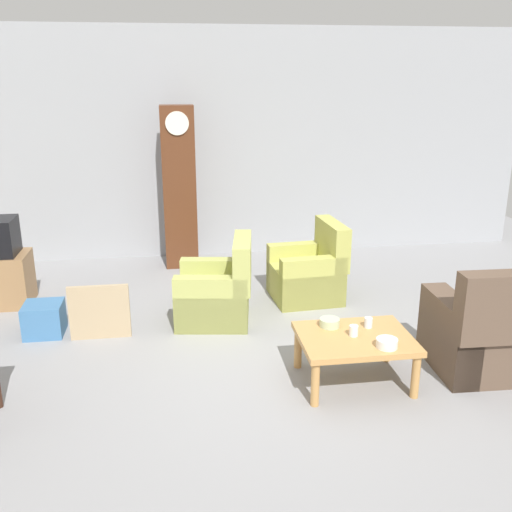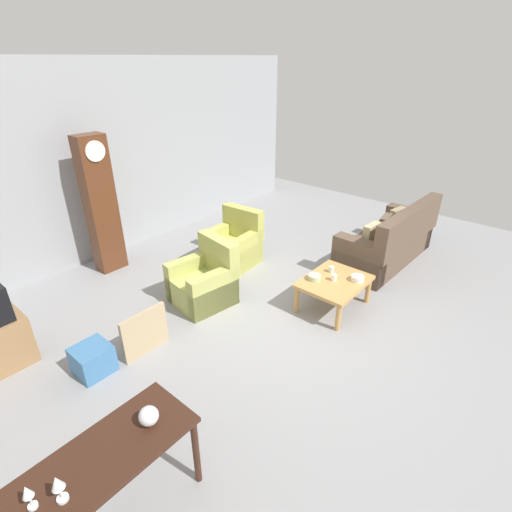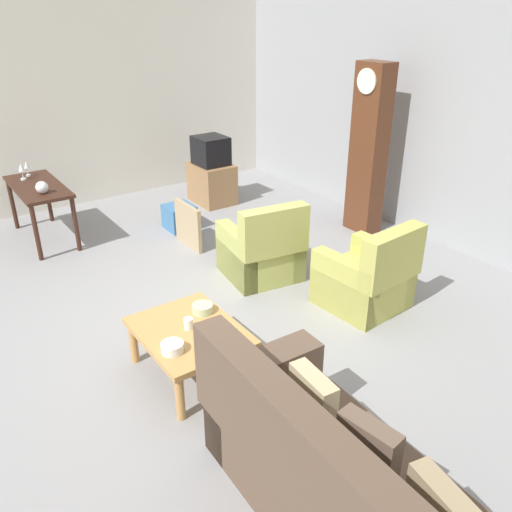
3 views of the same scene
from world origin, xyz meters
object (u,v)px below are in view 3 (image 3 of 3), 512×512
at_px(framed_picture_leaning, 188,225).
at_px(glass_dome_cloche, 42,187).
at_px(armchair_olive_near, 262,252).
at_px(armchair_olive_far, 367,280).
at_px(cup_blue_rimmed, 216,328).
at_px(coffee_table_wood, 190,336).
at_px(bowl_shallow_green, 203,308).
at_px(tv_crt, 211,151).
at_px(wine_glass_mid, 21,169).
at_px(storage_box_blue, 180,217).
at_px(bowl_white_stacked, 172,347).
at_px(console_table_dark, 39,193).
at_px(grandfather_clock, 369,150).
at_px(couch_floral, 348,493).
at_px(cup_white_porcelain, 189,324).
at_px(tv_stand_cabinet, 212,183).
at_px(wine_glass_tall, 27,166).

height_order(framed_picture_leaning, glass_dome_cloche, glass_dome_cloche).
xyz_separation_m(armchair_olive_near, armchair_olive_far, (1.13, 0.49, 0.00)).
distance_m(armchair_olive_far, cup_blue_rimmed, 1.84).
height_order(coffee_table_wood, bowl_shallow_green, bowl_shallow_green).
bearing_deg(tv_crt, glass_dome_cloche, -82.81).
bearing_deg(wine_glass_mid, storage_box_blue, 58.97).
xyz_separation_m(armchair_olive_far, bowl_white_stacked, (0.12, -2.23, 0.17)).
bearing_deg(console_table_dark, bowl_shallow_green, 7.38).
relative_size(storage_box_blue, bowl_white_stacked, 2.19).
bearing_deg(grandfather_clock, tv_crt, -151.97).
bearing_deg(armchair_olive_near, couch_floral, -27.26).
xyz_separation_m(armchair_olive_far, cup_blue_rimmed, (0.10, -1.83, 0.18)).
bearing_deg(cup_white_porcelain, console_table_dark, -176.41).
bearing_deg(glass_dome_cloche, bowl_white_stacked, 0.01).
relative_size(tv_stand_cabinet, wine_glass_mid, 3.10).
bearing_deg(cup_white_porcelain, couch_floral, -0.09).
bearing_deg(wine_glass_mid, tv_stand_cabinet, 82.01).
relative_size(framed_picture_leaning, wine_glass_mid, 2.73).
height_order(glass_dome_cloche, wine_glass_mid, wine_glass_mid).
distance_m(tv_stand_cabinet, glass_dome_cloche, 2.62).
height_order(console_table_dark, cup_white_porcelain, console_table_dark).
distance_m(console_table_dark, framed_picture_leaning, 1.95).
height_order(grandfather_clock, framed_picture_leaning, grandfather_clock).
relative_size(coffee_table_wood, bowl_white_stacked, 5.45).
bearing_deg(tv_crt, wine_glass_tall, -101.35).
bearing_deg(wine_glass_tall, tv_stand_cabinet, 78.65).
relative_size(armchair_olive_far, console_table_dark, 0.71).
bearing_deg(bowl_shallow_green, grandfather_clock, 111.02).
bearing_deg(console_table_dark, grandfather_clock, 59.34).
bearing_deg(tv_crt, wine_glass_mid, -97.99).
bearing_deg(cup_blue_rimmed, storage_box_blue, 157.74).
height_order(cup_blue_rimmed, wine_glass_tall, wine_glass_tall).
relative_size(couch_floral, tv_crt, 4.43).
bearing_deg(bowl_white_stacked, glass_dome_cloche, -179.99).
xyz_separation_m(tv_crt, bowl_shallow_green, (3.34, -2.08, -0.34)).
bearing_deg(armchair_olive_far, framed_picture_leaning, -161.83).
relative_size(glass_dome_cloche, bowl_shallow_green, 0.84).
bearing_deg(grandfather_clock, armchair_olive_near, -80.04).
height_order(storage_box_blue, cup_white_porcelain, cup_white_porcelain).
relative_size(cup_white_porcelain, bowl_shallow_green, 0.53).
bearing_deg(grandfather_clock, framed_picture_leaning, -111.56).
distance_m(armchair_olive_far, cup_white_porcelain, 1.99).
xyz_separation_m(bowl_white_stacked, wine_glass_mid, (-4.06, -0.06, 0.41)).
bearing_deg(cup_white_porcelain, bowl_white_stacked, -50.83).
relative_size(grandfather_clock, tv_crt, 4.55).
relative_size(coffee_table_wood, cup_white_porcelain, 10.21).
relative_size(cup_white_porcelain, bowl_white_stacked, 0.53).
distance_m(armchair_olive_far, tv_crt, 3.63).
bearing_deg(cup_blue_rimmed, wine_glass_tall, -175.02).
xyz_separation_m(grandfather_clock, wine_glass_tall, (-2.61, -3.63, -0.23)).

